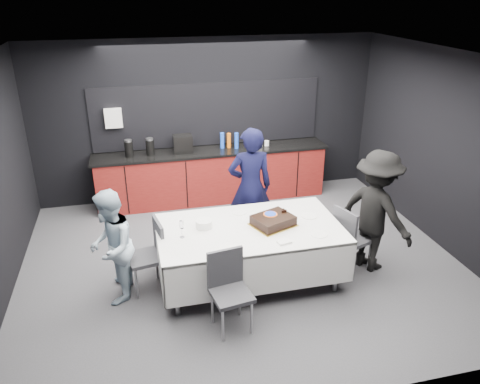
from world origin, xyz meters
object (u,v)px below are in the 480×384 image
Objects in this scene: party_table at (249,237)px; chair_right at (349,235)px; chair_left at (151,251)px; person_right at (376,211)px; champagne_flute at (181,226)px; chair_near at (229,285)px; plate_stack at (204,224)px; cake_assembly at (273,221)px; person_left at (111,247)px; person_center at (250,187)px.

chair_right is at bearing -3.18° from party_table.
chair_left is (-1.24, 0.13, -0.11)m from party_table.
chair_right is 0.55× the size of person_right.
champagne_flute is 2.25m from chair_right.
chair_left and chair_right have the same top height.
chair_near is (-1.81, -0.73, 0.00)m from chair_right.
chair_right reaches higher than plate_stack.
champagne_flute is 0.24× the size of chair_near.
cake_assembly is 1.40m from person_right.
cake_assembly is at bearing 96.29° from person_left.
person_left reaches higher than cake_assembly.
cake_assembly is 0.35× the size of person_center.
champagne_flute is at bearing -176.41° from party_table.
person_right is (1.40, -0.06, -0.01)m from cake_assembly.
person_center reaches higher than chair_right.
plate_stack is at bearing -0.30° from chair_left.
chair_right is 0.46m from person_right.
chair_near is at bearing -118.94° from party_table.
chair_left is at bearing 175.38° from chair_right.
person_center is at bearing 68.24° from chair_near.
cake_assembly is (0.31, -0.01, 0.20)m from party_table.
chair_right is 3.07m from person_left.
person_center is at bearing 92.37° from cake_assembly.
party_table is 1.62× the size of person_left.
person_center is at bearing 42.59° from champagne_flute.
chair_right is at bearing 21.95° from chair_near.
person_left is at bearing 146.82° from chair_near.
person_left is (-1.14, -0.11, -0.11)m from plate_stack.
person_center is at bearing 136.00° from chair_right.
person_left is (-1.97, -0.96, -0.17)m from person_center.
person_left reaches higher than chair_near.
chair_right is 1.00× the size of chair_near.
party_table is 2.51× the size of chair_right.
person_center is at bearing 74.73° from party_table.
champagne_flute reaches higher than plate_stack.
cake_assembly reaches higher than chair_near.
person_right is (1.71, -0.08, 0.20)m from party_table.
person_right is at bearing -4.11° from chair_left.
party_table is at bearing 61.06° from chair_near.
champagne_flute is (-0.86, -0.05, 0.30)m from party_table.
plate_stack is 0.99m from chair_near.
chair_right is 1.56m from person_center.
plate_stack is 0.37m from champagne_flute.
person_left is (-2.01, 0.03, -0.13)m from cake_assembly.
chair_left is 2.61m from chair_right.
chair_near reaches higher than plate_stack.
chair_left is (-0.38, 0.19, -0.40)m from champagne_flute.
person_left is (-0.47, -0.12, 0.18)m from chair_left.
chair_left is at bearing 153.60° from champagne_flute.
plate_stack is 0.12× the size of person_center.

